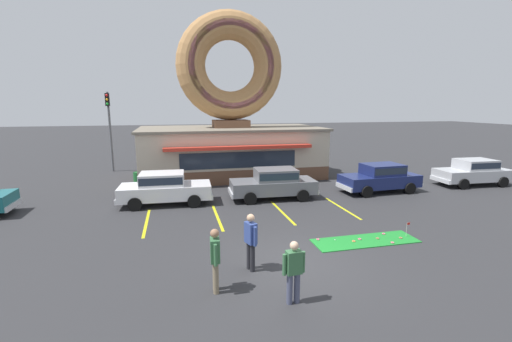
{
  "coord_description": "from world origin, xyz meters",
  "views": [
    {
      "loc": [
        -3.54,
        -9.42,
        4.86
      ],
      "look_at": [
        -0.09,
        5.0,
        2.0
      ],
      "focal_mm": 24.0,
      "sensor_mm": 36.0,
      "label": 1
    }
  ],
  "objects": [
    {
      "name": "ground_plane",
      "position": [
        0.0,
        0.0,
        0.0
      ],
      "size": [
        160.0,
        160.0,
        0.0
      ],
      "primitive_type": "plane",
      "color": "#2D2D30"
    },
    {
      "name": "donut_shop_building",
      "position": [
        0.28,
        13.94,
        3.74
      ],
      "size": [
        12.3,
        6.75,
        10.96
      ],
      "color": "brown",
      "rests_on": "ground"
    },
    {
      "name": "putting_mat",
      "position": [
        3.05,
        1.05,
        0.01
      ],
      "size": [
        3.87,
        1.17,
        0.03
      ],
      "primitive_type": "cube",
      "color": "#1E842D",
      "rests_on": "ground"
    },
    {
      "name": "mini_donut_near_left",
      "position": [
        1.4,
        1.5,
        0.05
      ],
      "size": [
        0.13,
        0.13,
        0.04
      ],
      "primitive_type": "torus",
      "color": "#D8667F",
      "rests_on": "putting_mat"
    },
    {
      "name": "mini_donut_near_right",
      "position": [
        4.06,
        1.43,
        0.05
      ],
      "size": [
        0.13,
        0.13,
        0.04
      ],
      "primitive_type": "torus",
      "color": "#D8667F",
      "rests_on": "putting_mat"
    },
    {
      "name": "mini_donut_mid_left",
      "position": [
        2.58,
        1.04,
        0.05
      ],
      "size": [
        0.13,
        0.13,
        0.04
      ],
      "primitive_type": "torus",
      "color": "#D17F47",
      "rests_on": "putting_mat"
    },
    {
      "name": "mini_donut_mid_centre",
      "position": [
        4.43,
        0.93,
        0.05
      ],
      "size": [
        0.13,
        0.13,
        0.04
      ],
      "primitive_type": "torus",
      "color": "#A5724C",
      "rests_on": "putting_mat"
    },
    {
      "name": "mini_donut_mid_right",
      "position": [
        2.9,
        1.17,
        0.05
      ],
      "size": [
        0.13,
        0.13,
        0.04
      ],
      "primitive_type": "torus",
      "color": "#D8667F",
      "rests_on": "putting_mat"
    },
    {
      "name": "mini_donut_far_left",
      "position": [
        3.87,
        0.61,
        0.05
      ],
      "size": [
        0.13,
        0.13,
        0.04
      ],
      "primitive_type": "torus",
      "color": "#D8667F",
      "rests_on": "putting_mat"
    },
    {
      "name": "mini_donut_far_centre",
      "position": [
        3.57,
        1.08,
        0.05
      ],
      "size": [
        0.13,
        0.13,
        0.04
      ],
      "primitive_type": "torus",
      "color": "#A5724C",
      "rests_on": "putting_mat"
    },
    {
      "name": "golf_ball",
      "position": [
        1.98,
        1.31,
        0.05
      ],
      "size": [
        0.04,
        0.04,
        0.04
      ],
      "primitive_type": "sphere",
      "color": "white",
      "rests_on": "putting_mat"
    },
    {
      "name": "putting_flag_pin",
      "position": [
        4.77,
        1.03,
        0.44
      ],
      "size": [
        0.13,
        0.01,
        0.55
      ],
      "color": "silver",
      "rests_on": "putting_mat"
    },
    {
      "name": "car_navy",
      "position": [
        7.72,
        7.35,
        0.87
      ],
      "size": [
        4.63,
        2.12,
        1.6
      ],
      "color": "navy",
      "rests_on": "ground"
    },
    {
      "name": "car_white",
      "position": [
        -4.12,
        7.63,
        0.87
      ],
      "size": [
        4.63,
        2.13,
        1.6
      ],
      "color": "silver",
      "rests_on": "ground"
    },
    {
      "name": "car_silver",
      "position": [
        14.27,
        7.52,
        0.87
      ],
      "size": [
        4.63,
        2.13,
        1.6
      ],
      "color": "#B2B5BA",
      "rests_on": "ground"
    },
    {
      "name": "car_grey",
      "position": [
        1.44,
        7.38,
        0.87
      ],
      "size": [
        4.63,
        2.12,
        1.6
      ],
      "color": "slate",
      "rests_on": "ground"
    },
    {
      "name": "pedestrian_blue_sweater_man",
      "position": [
        -1.48,
        -0.13,
        0.98
      ],
      "size": [
        0.35,
        0.57,
        1.75
      ],
      "color": "#232328",
      "rests_on": "ground"
    },
    {
      "name": "pedestrian_hooded_kid",
      "position": [
        -0.83,
        -2.08,
        0.9
      ],
      "size": [
        0.59,
        0.27,
        1.63
      ],
      "color": "#474C66",
      "rests_on": "ground"
    },
    {
      "name": "pedestrian_leather_jacket_man",
      "position": [
        -2.64,
        -1.09,
        0.97
      ],
      "size": [
        0.26,
        0.6,
        1.74
      ],
      "color": "#7F7056",
      "rests_on": "ground"
    },
    {
      "name": "trash_bin",
      "position": [
        -5.72,
        11.5,
        0.5
      ],
      "size": [
        0.57,
        0.57,
        0.97
      ],
      "color": "#1E662D",
      "rests_on": "ground"
    },
    {
      "name": "traffic_light_pole",
      "position": [
        -8.08,
        17.43,
        3.71
      ],
      "size": [
        0.28,
        0.47,
        5.8
      ],
      "color": "#595B60",
      "rests_on": "ground"
    },
    {
      "name": "parking_stripe_far_left",
      "position": [
        -4.84,
        5.0,
        0.0
      ],
      "size": [
        0.12,
        3.6,
        0.01
      ],
      "primitive_type": "cube",
      "color": "yellow",
      "rests_on": "ground"
    },
    {
      "name": "parking_stripe_left",
      "position": [
        -1.84,
        5.0,
        0.0
      ],
      "size": [
        0.12,
        3.6,
        0.01
      ],
      "primitive_type": "cube",
      "color": "yellow",
      "rests_on": "ground"
    },
    {
      "name": "parking_stripe_mid_left",
      "position": [
        1.16,
        5.0,
        0.0
      ],
      "size": [
        0.12,
        3.6,
        0.01
      ],
      "primitive_type": "cube",
      "color": "yellow",
      "rests_on": "ground"
    },
    {
      "name": "parking_stripe_centre",
      "position": [
        4.16,
        5.0,
        0.0
      ],
      "size": [
        0.12,
        3.6,
        0.01
      ],
      "primitive_type": "cube",
      "color": "yellow",
      "rests_on": "ground"
    }
  ]
}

